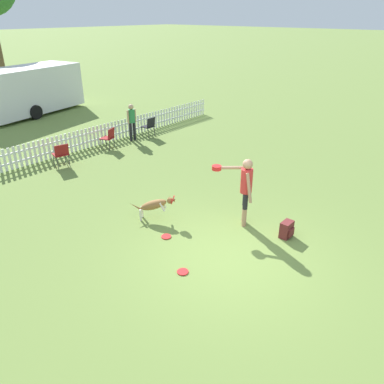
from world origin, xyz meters
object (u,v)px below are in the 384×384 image
backpack_on_grass (287,230)px  leaping_dog (155,205)px  frisbee_near_handler (183,272)px  folding_chair_green_right (61,153)px  equipment_trailer (29,90)px  folding_chair_center (109,136)px  folding_chair_blue_left (149,125)px  frisbee_near_dog (166,237)px  spectator_standing (132,119)px  handler_person (244,184)px

backpack_on_grass → leaping_dog: bearing=116.5°
frisbee_near_handler → folding_chair_green_right: bearing=77.4°
backpack_on_grass → folding_chair_green_right: 7.96m
folding_chair_green_right → equipment_trailer: (3.00, 7.74, 0.74)m
frisbee_near_handler → equipment_trailer: size_ratio=0.04×
folding_chair_center → equipment_trailer: (0.80, 7.46, 0.74)m
leaping_dog → folding_chair_green_right: (0.43, 5.00, 0.06)m
backpack_on_grass → folding_chair_blue_left: size_ratio=0.48×
frisbee_near_dog → backpack_on_grass: 2.81m
spectator_standing → equipment_trailer: 7.37m
frisbee_near_handler → spectator_standing: spectator_standing is taller
handler_person → spectator_standing: bearing=34.4°
leaping_dog → folding_chair_green_right: bearing=-130.3°
frisbee_near_handler → spectator_standing: (5.03, 7.36, 0.87)m
folding_chair_center → spectator_standing: size_ratio=0.55×
leaping_dog → backpack_on_grass: (1.44, -2.89, -0.22)m
spectator_standing → folding_chair_center: bearing=10.8°
backpack_on_grass → equipment_trailer: bearing=82.8°
folding_chair_blue_left → spectator_standing: size_ratio=0.56×
leaping_dog → frisbee_near_dog: leaping_dog is taller
folding_chair_center → spectator_standing: spectator_standing is taller
folding_chair_green_right → equipment_trailer: 8.33m
spectator_standing → frisbee_near_handler: bearing=61.2°
backpack_on_grass → folding_chair_blue_left: 8.77m
folding_chair_blue_left → equipment_trailer: bearing=-83.6°
equipment_trailer → backpack_on_grass: bearing=-109.5°
handler_person → backpack_on_grass: (0.18, -1.13, -0.88)m
folding_chair_blue_left → frisbee_near_dog: bearing=46.6°
leaping_dog → frisbee_near_handler: 2.30m
leaping_dog → backpack_on_grass: bearing=81.1°
backpack_on_grass → equipment_trailer: equipment_trailer is taller
spectator_standing → folding_chair_green_right: bearing=12.0°
handler_person → folding_chair_blue_left: size_ratio=2.07×
spectator_standing → equipment_trailer: bearing=-80.8°
folding_chair_green_right → folding_chair_blue_left: bearing=-164.3°
handler_person → backpack_on_grass: bearing=-116.5°
folding_chair_blue_left → spectator_standing: bearing=-13.8°
leaping_dog → spectator_standing: size_ratio=0.70×
folding_chair_center → spectator_standing: (1.27, 0.12, 0.40)m
spectator_standing → equipment_trailer: equipment_trailer is taller
handler_person → folding_chair_green_right: bearing=61.6°
leaping_dog → spectator_standing: (3.90, 5.39, 0.46)m
frisbee_near_handler → frisbee_near_dog: (0.72, 1.18, 0.00)m
backpack_on_grass → folding_chair_center: (1.19, 8.17, 0.29)m
frisbee_near_dog → spectator_standing: (4.31, 6.18, 0.87)m
folding_chair_green_right → spectator_standing: 3.51m
frisbee_near_handler → backpack_on_grass: bearing=-19.8°
handler_person → folding_chair_center: bearing=43.6°
handler_person → spectator_standing: 7.63m
frisbee_near_dog → folding_chair_green_right: 5.87m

